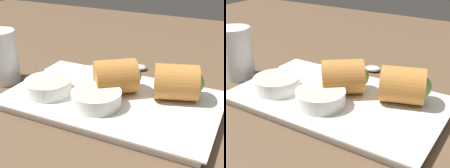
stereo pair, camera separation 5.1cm
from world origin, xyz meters
TOP-DOWN VIEW (x-y plane):
  - table_surface at (0.00, 0.00)cm, footprint 180.00×140.00cm
  - serving_plate at (2.63, -0.68)cm, footprint 35.35×20.92cm
  - roll_front_left at (2.42, -2.71)cm, footprint 9.15×8.94cm
  - roll_front_right at (-7.47, -4.94)cm, footprint 8.65×7.83cm
  - dipping_bowl_near at (3.55, 3.08)cm, footprint 8.06×8.06cm
  - dipping_bowl_far at (13.08, 2.79)cm, footprint 8.06×8.06cm
  - spoon at (5.80, -16.52)cm, footprint 15.21×6.54cm
  - drinking_glass at (26.17, 0.22)cm, footprint 6.54×6.54cm

SIDE VIEW (x-z plane):
  - table_surface at x=0.00cm, z-range 0.00..2.00cm
  - spoon at x=5.80cm, z-range 1.94..3.11cm
  - serving_plate at x=2.63cm, z-range 2.01..3.51cm
  - dipping_bowl_near at x=3.55cm, z-range 3.61..6.08cm
  - dipping_bowl_far at x=13.08cm, z-range 3.61..6.08cm
  - roll_front_left at x=2.42cm, z-range 3.50..9.41cm
  - roll_front_right at x=-7.47cm, z-range 3.50..9.41cm
  - drinking_glass at x=26.17cm, z-range 2.00..12.21cm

